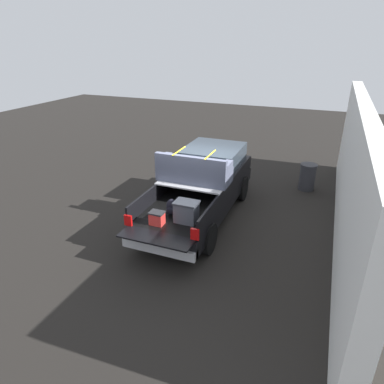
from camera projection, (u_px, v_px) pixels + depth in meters
ground_plane at (199, 217)px, 10.76m from camera, size 40.00×40.00×0.00m
pickup_truck at (204, 184)px, 10.68m from camera, size 6.05×2.06×2.23m
building_facade at (352, 175)px, 9.08m from camera, size 11.87×0.36×3.59m
trash_can at (307, 177)px, 12.52m from camera, size 0.60×0.60×0.98m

